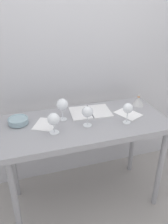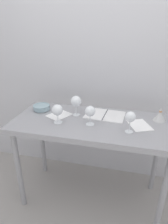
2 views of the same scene
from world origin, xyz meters
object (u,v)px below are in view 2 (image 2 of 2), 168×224
(wine_glass_far_left, at_px, (76,102))
(decanter_funnel, at_px, (160,116))
(wine_glass_near_center, at_px, (90,112))
(tasting_sheet_lower, at_px, (59,115))
(tasting_sheet_upper, at_px, (139,125))
(wine_glass_near_right, at_px, (130,117))
(wine_glass_near_left, at_px, (57,110))
(tasting_bowl, at_px, (42,107))
(open_notebook, at_px, (105,115))

(wine_glass_far_left, relative_size, decanter_funnel, 1.45)
(wine_glass_near_center, height_order, tasting_sheet_lower, wine_glass_near_center)
(wine_glass_near_center, distance_m, tasting_sheet_upper, 0.44)
(wine_glass_near_right, relative_size, wine_glass_near_left, 1.05)
(wine_glass_near_left, distance_m, tasting_bowl, 0.35)
(wine_glass_near_left, height_order, tasting_bowl, wine_glass_near_left)
(tasting_sheet_lower, bearing_deg, decanter_funnel, 35.11)
(wine_glass_near_left, xyz_separation_m, tasting_sheet_lower, (-0.04, 0.15, -0.11))
(wine_glass_near_right, relative_size, open_notebook, 0.46)
(wine_glass_near_center, height_order, tasting_sheet_upper, wine_glass_near_center)
(wine_glass_near_left, bearing_deg, wine_glass_near_right, -2.36)
(wine_glass_near_left, bearing_deg, wine_glass_near_center, 6.05)
(wine_glass_near_center, bearing_deg, tasting_sheet_upper, 11.55)
(wine_glass_far_left, bearing_deg, open_notebook, 11.08)
(open_notebook, bearing_deg, tasting_sheet_lower, -162.63)
(open_notebook, xyz_separation_m, tasting_bowl, (-0.63, -0.02, 0.03))
(tasting_sheet_upper, relative_size, tasting_bowl, 1.29)
(tasting_sheet_lower, distance_m, tasting_bowl, 0.23)
(tasting_sheet_upper, height_order, tasting_bowl, tasting_bowl)
(decanter_funnel, bearing_deg, tasting_sheet_lower, -173.41)
(wine_glass_far_left, relative_size, tasting_sheet_upper, 0.88)
(wine_glass_near_center, bearing_deg, tasting_bowl, 160.40)
(wine_glass_far_left, distance_m, tasting_sheet_upper, 0.60)
(tasting_sheet_upper, xyz_separation_m, tasting_bowl, (-0.95, 0.11, 0.03))
(wine_glass_near_left, distance_m, decanter_funnel, 0.90)
(tasting_sheet_upper, bearing_deg, tasting_bowl, 149.77)
(wine_glass_near_right, xyz_separation_m, wine_glass_far_left, (-0.49, 0.21, 0.01))
(open_notebook, xyz_separation_m, tasting_sheet_lower, (-0.42, -0.10, -0.00))
(tasting_bowl, bearing_deg, tasting_sheet_lower, -18.96)
(wine_glass_near_left, bearing_deg, tasting_bowl, 139.40)
(tasting_sheet_lower, bearing_deg, wine_glass_near_left, -44.51)
(wine_glass_near_center, relative_size, decanter_funnel, 1.30)
(tasting_sheet_lower, bearing_deg, tasting_bowl, -170.44)
(wine_glass_far_left, height_order, wine_glass_near_center, wine_glass_far_left)
(wine_glass_near_right, bearing_deg, decanter_funnel, 46.92)
(wine_glass_near_right, height_order, decanter_funnel, wine_glass_near_right)
(open_notebook, height_order, decanter_funnel, decanter_funnel)
(wine_glass_far_left, relative_size, tasting_sheet_lower, 0.92)
(wine_glass_far_left, height_order, decanter_funnel, wine_glass_far_left)
(wine_glass_near_right, height_order, wine_glass_near_left, wine_glass_near_right)
(wine_glass_near_center, height_order, tasting_bowl, wine_glass_near_center)
(tasting_sheet_lower, bearing_deg, wine_glass_near_right, 13.74)
(tasting_bowl, bearing_deg, wine_glass_far_left, -4.58)
(tasting_sheet_upper, bearing_deg, wine_glass_far_left, 148.64)
(wine_glass_near_right, bearing_deg, tasting_sheet_upper, 58.73)
(wine_glass_near_right, relative_size, wine_glass_far_left, 0.93)
(wine_glass_near_right, relative_size, tasting_sheet_upper, 0.82)
(wine_glass_near_left, height_order, tasting_sheet_upper, wine_glass_near_left)
(tasting_bowl, bearing_deg, wine_glass_near_right, -15.82)
(wine_glass_near_left, bearing_deg, decanter_funnel, 16.24)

